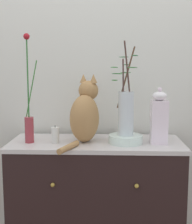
{
  "coord_description": "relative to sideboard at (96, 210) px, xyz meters",
  "views": [
    {
      "loc": [
        0.07,
        -1.9,
        1.33
      ],
      "look_at": [
        0.0,
        0.0,
        1.06
      ],
      "focal_mm": 51.48,
      "sensor_mm": 36.0,
      "label": 1
    }
  ],
  "objects": [
    {
      "name": "bowl_porcelain",
      "position": [
        0.18,
        -0.04,
        0.46
      ],
      "size": [
        0.2,
        0.2,
        0.05
      ],
      "primitive_type": "cylinder",
      "color": "white",
      "rests_on": "sideboard"
    },
    {
      "name": "jar_lidded_porcelain",
      "position": [
        0.37,
        -0.03,
        0.59
      ],
      "size": [
        0.09,
        0.09,
        0.33
      ],
      "color": "white",
      "rests_on": "sideboard"
    },
    {
      "name": "cat_sitting",
      "position": [
        -0.07,
        -0.0,
        0.61
      ],
      "size": [
        0.24,
        0.43,
        0.4
      ],
      "color": "#A87A49",
      "rests_on": "sideboard"
    },
    {
      "name": "vase_slim_green",
      "position": [
        -0.39,
        -0.04,
        0.59
      ],
      "size": [
        0.08,
        0.05,
        0.64
      ],
      "color": "#95323A",
      "rests_on": "sideboard"
    },
    {
      "name": "wall_back",
      "position": [
        0.0,
        0.29,
        0.86
      ],
      "size": [
        4.4,
        0.08,
        2.6
      ],
      "primitive_type": "cube",
      "color": "silver",
      "rests_on": "ground_plane"
    },
    {
      "name": "candle_pillar",
      "position": [
        -0.24,
        -0.05,
        0.49
      ],
      "size": [
        0.05,
        0.05,
        0.11
      ],
      "color": "silver",
      "rests_on": "sideboard"
    },
    {
      "name": "sideboard",
      "position": [
        0.0,
        0.0,
        0.0
      ],
      "size": [
        1.04,
        0.45,
        0.88
      ],
      "color": "black",
      "rests_on": "ground_plane"
    },
    {
      "name": "vase_glass_clear",
      "position": [
        0.18,
        -0.04,
        0.64
      ],
      "size": [
        0.17,
        0.23,
        0.54
      ],
      "color": "silver",
      "rests_on": "bowl_porcelain"
    }
  ]
}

